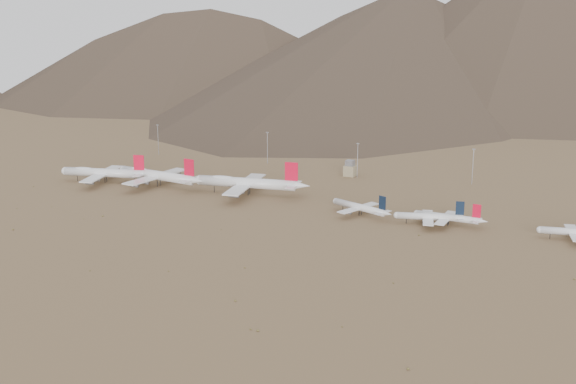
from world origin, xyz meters
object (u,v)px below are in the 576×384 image
at_px(widebody_west, 104,173).
at_px(widebody_east, 247,183).
at_px(narrowbody_a, 361,207).
at_px(control_tower, 350,169).
at_px(widebody_centre, 158,175).
at_px(narrowbody_b, 431,217).

height_order(widebody_west, widebody_east, widebody_east).
bearing_deg(narrowbody_a, control_tower, 134.76).
distance_m(widebody_east, narrowbody_a, 86.67).
relative_size(widebody_centre, control_tower, 6.27).
bearing_deg(widebody_west, widebody_centre, -3.80).
distance_m(widebody_centre, narrowbody_b, 197.96).
distance_m(narrowbody_b, control_tower, 129.45).
distance_m(widebody_east, narrowbody_b, 129.82).
relative_size(widebody_west, narrowbody_b, 1.59).
bearing_deg(widebody_centre, narrowbody_b, 3.21).
xyz_separation_m(narrowbody_a, control_tower, (-42.72, 95.42, 0.43)).
distance_m(widebody_centre, control_tower, 141.17).
distance_m(widebody_west, widebody_east, 110.38).
relative_size(narrowbody_b, control_tower, 3.62).
height_order(widebody_west, control_tower, widebody_west).
xyz_separation_m(widebody_centre, widebody_east, (68.83, 5.34, 0.50)).
bearing_deg(narrowbody_b, widebody_east, 157.69).
relative_size(narrowbody_a, control_tower, 3.62).
height_order(widebody_east, narrowbody_b, widebody_east).
bearing_deg(widebody_west, widebody_east, -7.79).
bearing_deg(widebody_west, narrowbody_a, -14.95).
bearing_deg(control_tower, narrowbody_a, -65.88).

